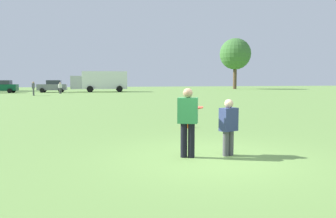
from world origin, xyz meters
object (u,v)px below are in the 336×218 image
(frisbee, at_px, (198,108))
(parked_car_center, at_px, (53,86))
(box_truck, at_px, (101,81))
(bystander_sideline_watcher, at_px, (60,87))
(bystander_far_jogger, at_px, (33,88))
(parked_car_mid_left, at_px, (2,86))
(player_defender, at_px, (229,124))
(player_thrower, at_px, (188,119))
(traffic_cone, at_px, (187,122))

(frisbee, relative_size, parked_car_center, 0.06)
(box_truck, xyz_separation_m, bystander_sideline_watcher, (-5.63, -5.37, -0.88))
(box_truck, bearing_deg, bystander_far_jogger, -128.21)
(frisbee, height_order, parked_car_center, parked_car_center)
(bystander_far_jogger, bearing_deg, parked_car_mid_left, 119.83)
(box_truck, xyz_separation_m, bystander_far_jogger, (-8.31, -10.56, -0.80))
(player_defender, height_order, parked_car_mid_left, parked_car_mid_left)
(player_thrower, xyz_separation_m, player_defender, (1.07, -0.05, -0.17))
(parked_car_center, height_order, bystander_sideline_watcher, parked_car_center)
(player_thrower, distance_m, player_defender, 1.09)
(bystander_far_jogger, bearing_deg, parked_car_center, 83.37)
(traffic_cone, bearing_deg, frisbee, -103.40)
(bystander_sideline_watcher, xyz_separation_m, bystander_far_jogger, (-2.68, -5.18, 0.09))
(frisbee, xyz_separation_m, box_truck, (-0.70, 45.30, 0.51))
(player_defender, distance_m, bystander_far_jogger, 36.25)
(player_defender, relative_size, bystander_far_jogger, 0.86)
(parked_car_mid_left, bearing_deg, traffic_cone, -68.27)
(box_truck, relative_size, bystander_far_jogger, 5.09)
(bystander_sideline_watcher, bearing_deg, traffic_cone, -77.94)
(bystander_sideline_watcher, bearing_deg, box_truck, 43.68)
(player_defender, bearing_deg, box_truck, 91.85)
(box_truck, bearing_deg, player_thrower, -89.50)
(parked_car_center, height_order, bystander_far_jogger, parked_car_center)
(player_thrower, height_order, box_truck, box_truck)
(parked_car_center, bearing_deg, traffic_cone, -77.41)
(parked_car_center, bearing_deg, frisbee, -80.16)
(parked_car_center, xyz_separation_m, bystander_sideline_watcher, (1.48, -5.13, -0.06))
(parked_car_mid_left, relative_size, parked_car_center, 1.00)
(parked_car_center, bearing_deg, box_truck, 1.93)
(parked_car_mid_left, xyz_separation_m, bystander_sideline_watcher, (8.35, -4.70, -0.06))
(player_defender, height_order, traffic_cone, player_defender)
(parked_car_center, bearing_deg, player_defender, -79.26)
(player_defender, height_order, box_truck, box_truck)
(parked_car_mid_left, bearing_deg, bystander_sideline_watcher, -29.38)
(player_thrower, xyz_separation_m, frisbee, (0.30, 0.11, 0.26))
(bystander_sideline_watcher, relative_size, bystander_far_jogger, 0.91)
(bystander_far_jogger, bearing_deg, box_truck, 51.79)
(parked_car_mid_left, bearing_deg, box_truck, 2.74)
(bystander_sideline_watcher, bearing_deg, player_defender, -79.96)
(player_thrower, xyz_separation_m, box_truck, (-0.40, 45.41, 0.77))
(player_defender, distance_m, bystander_sideline_watcher, 40.71)
(frisbee, height_order, bystander_sideline_watcher, bystander_sideline_watcher)
(parked_car_center, bearing_deg, bystander_sideline_watcher, -73.88)
(player_defender, bearing_deg, traffic_cone, 85.53)
(player_defender, xyz_separation_m, bystander_sideline_watcher, (-7.09, 40.09, 0.06))
(parked_car_mid_left, distance_m, box_truck, 14.02)
(frisbee, bearing_deg, bystander_sideline_watcher, 99.01)
(player_defender, xyz_separation_m, parked_car_center, (-8.58, 45.22, 0.12))
(traffic_cone, relative_size, parked_car_mid_left, 0.11)
(player_thrower, xyz_separation_m, parked_car_mid_left, (-14.38, 44.74, -0.05))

